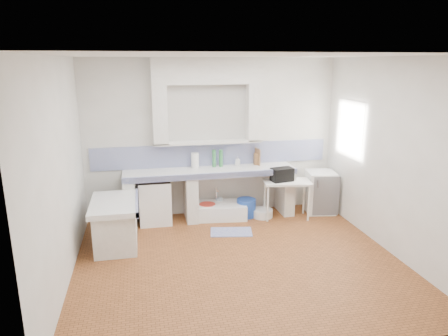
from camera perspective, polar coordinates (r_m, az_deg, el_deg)
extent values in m
plane|color=brown|center=(5.86, 2.07, -12.95)|extent=(4.50, 4.50, 0.00)
plane|color=white|center=(5.19, 2.37, 15.57)|extent=(4.50, 4.50, 0.00)
plane|color=silver|center=(7.27, -1.63, 4.27)|extent=(4.50, 0.00, 4.50)
plane|color=silver|center=(3.54, 10.14, -7.48)|extent=(4.50, 0.00, 4.50)
plane|color=silver|center=(5.29, -22.15, -0.86)|extent=(0.00, 4.50, 4.50)
plane|color=silver|center=(6.28, 22.55, 1.44)|extent=(0.00, 4.50, 4.50)
cube|color=silver|center=(7.00, -2.34, 13.54)|extent=(1.90, 0.25, 0.45)
cube|color=#352010|center=(7.33, 18.62, 5.18)|extent=(0.35, 0.86, 1.06)
cube|color=white|center=(7.21, 17.87, 8.14)|extent=(0.01, 0.84, 0.24)
cube|color=white|center=(7.08, -1.96, -0.50)|extent=(3.00, 0.60, 0.08)
cube|color=navy|center=(6.82, -1.55, -1.11)|extent=(3.00, 0.04, 0.10)
cube|color=silver|center=(7.12, -13.12, -4.60)|extent=(0.20, 0.55, 0.82)
cube|color=silver|center=(7.17, -4.69, -4.12)|extent=(0.20, 0.55, 0.82)
cube|color=silver|center=(7.57, 8.58, -3.20)|extent=(0.20, 0.55, 0.82)
cube|color=white|center=(6.30, -15.18, -4.92)|extent=(0.70, 1.10, 0.08)
cube|color=silver|center=(6.42, -14.97, -7.87)|extent=(0.60, 1.00, 0.62)
cube|color=navy|center=(6.28, -12.17, -4.77)|extent=(0.04, 1.10, 0.10)
cube|color=navy|center=(7.31, -1.59, 1.93)|extent=(4.27, 0.03, 0.40)
cube|color=white|center=(7.12, -9.68, -4.66)|extent=(0.54, 0.53, 0.76)
cube|color=white|center=(7.31, -0.77, -6.12)|extent=(1.03, 0.64, 0.23)
cube|color=white|center=(7.33, 8.79, -4.39)|extent=(0.88, 0.58, 0.04)
cube|color=white|center=(7.71, 13.41, -3.30)|extent=(0.57, 0.57, 0.77)
cylinder|color=red|center=(7.28, -2.35, -6.08)|extent=(0.36, 0.36, 0.27)
cylinder|color=#F24026|center=(7.25, 0.97, -6.19)|extent=(0.33, 0.33, 0.26)
cylinder|color=#1F48B0|center=(7.37, 3.15, -5.61)|extent=(0.41, 0.41, 0.32)
cylinder|color=white|center=(7.39, 5.46, -6.35)|extent=(0.48, 0.48, 0.14)
cylinder|color=silver|center=(7.46, -0.88, -5.39)|extent=(0.10, 0.10, 0.30)
cylinder|color=silver|center=(7.46, -0.55, -5.33)|extent=(0.11, 0.11, 0.32)
cube|color=black|center=(7.18, 8.19, -0.92)|extent=(0.41, 0.28, 0.24)
cylinder|color=#307A40|center=(7.19, -1.41, 1.35)|extent=(0.08, 0.08, 0.31)
cylinder|color=#307A40|center=(7.22, -0.44, 1.38)|extent=(0.08, 0.08, 0.31)
cube|color=olive|center=(7.39, 4.67, 1.28)|extent=(0.11, 0.09, 0.22)
cube|color=olive|center=(7.38, 4.74, 1.61)|extent=(0.05, 0.22, 0.30)
cylinder|color=white|center=(7.15, -4.11, 1.07)|extent=(0.16, 0.16, 0.27)
imported|color=white|center=(7.30, 1.94, 1.00)|extent=(0.10, 0.10, 0.17)
cube|color=#303893|center=(6.75, 1.02, -9.00)|extent=(0.74, 0.50, 0.01)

